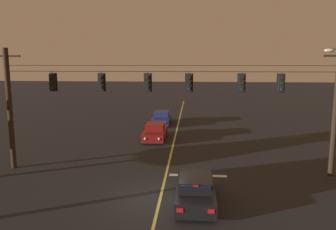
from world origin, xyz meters
TOP-DOWN VIEW (x-y plane):
  - ground_plane at (0.00, 0.00)m, footprint 180.00×180.00m
  - lane_centre_stripe at (0.00, 10.14)m, footprint 0.14×60.00m
  - stop_bar_paint at (1.90, 3.54)m, footprint 3.40×0.36m
  - signal_span_assembly at (0.00, 4.14)m, footprint 21.29×0.32m
  - traffic_light_leftmost at (-6.93, 4.12)m, footprint 0.48×0.41m
  - traffic_light_left_inner at (-3.94, 4.12)m, footprint 0.48×0.41m
  - traffic_light_centre at (-1.14, 4.12)m, footprint 0.48×0.41m
  - traffic_light_right_inner at (1.31, 4.12)m, footprint 0.48×0.41m
  - traffic_light_rightmost at (4.36, 4.12)m, footprint 0.48×0.41m
  - traffic_light_far_right at (6.61, 4.12)m, footprint 0.48×0.41m
  - car_waiting_near_lane at (1.72, -0.35)m, footprint 1.80×4.33m
  - car_oncoming_lead at (-1.66, 12.47)m, footprint 1.80×4.42m
  - car_oncoming_trailing at (-1.75, 19.42)m, footprint 1.80×4.42m

SIDE VIEW (x-z plane):
  - ground_plane at x=0.00m, z-range 0.00..0.00m
  - lane_centre_stripe at x=0.00m, z-range 0.00..0.01m
  - stop_bar_paint at x=1.90m, z-range 0.00..0.01m
  - car_oncoming_lead at x=-1.66m, z-range -0.05..1.34m
  - car_oncoming_trailing at x=-1.75m, z-range -0.05..1.34m
  - car_waiting_near_lane at x=1.72m, z-range -0.05..1.34m
  - signal_span_assembly at x=0.00m, z-range 0.16..7.66m
  - traffic_light_leftmost at x=-6.93m, z-range 4.83..6.05m
  - traffic_light_left_inner at x=-3.94m, z-range 4.83..6.05m
  - traffic_light_centre at x=-1.14m, z-range 4.83..6.05m
  - traffic_light_right_inner at x=1.31m, z-range 4.83..6.05m
  - traffic_light_rightmost at x=4.36m, z-range 4.83..6.05m
  - traffic_light_far_right at x=6.61m, z-range 4.83..6.05m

